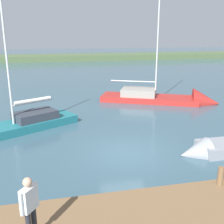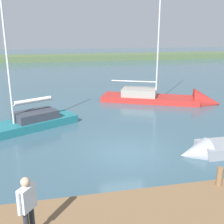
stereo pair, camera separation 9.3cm
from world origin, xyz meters
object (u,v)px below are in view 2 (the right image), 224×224
sailboat_inner_slip (171,100)px  person_on_dock (27,204)px  mooring_post_far (220,176)px  sailboat_far_right (6,130)px

sailboat_inner_slip → person_on_dock: bearing=-100.5°
mooring_post_far → sailboat_inner_slip: sailboat_inner_slip is taller
person_on_dock → sailboat_far_right: bearing=-42.5°
sailboat_inner_slip → sailboat_far_right: size_ratio=1.30×
sailboat_far_right → person_on_dock: size_ratio=5.07×
sailboat_inner_slip → sailboat_far_right: bearing=-134.3°
sailboat_far_right → person_on_dock: (-2.27, 10.49, 1.62)m
mooring_post_far → person_on_dock: bearing=11.9°
mooring_post_far → sailboat_far_right: sailboat_far_right is taller
sailboat_inner_slip → sailboat_far_right: (13.07, 5.18, -0.03)m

